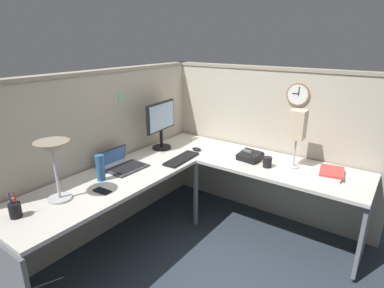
% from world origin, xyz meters
% --- Properties ---
extents(ground_plane, '(6.80, 6.80, 0.00)m').
position_xyz_m(ground_plane, '(0.00, 0.00, 0.00)').
color(ground_plane, '#2D3842').
extents(cubicle_wall_back, '(2.57, 0.12, 1.58)m').
position_xyz_m(cubicle_wall_back, '(-0.36, 0.87, 0.79)').
color(cubicle_wall_back, '#B7AD99').
rests_on(cubicle_wall_back, ground).
extents(cubicle_wall_right, '(0.12, 2.37, 1.58)m').
position_xyz_m(cubicle_wall_right, '(0.87, -0.27, 0.79)').
color(cubicle_wall_right, '#B7AD99').
rests_on(cubicle_wall_right, ground).
extents(desk, '(2.35, 2.15, 0.73)m').
position_xyz_m(desk, '(-0.15, -0.05, 0.63)').
color(desk, beige).
rests_on(desk, ground).
extents(monitor, '(0.46, 0.20, 0.50)m').
position_xyz_m(monitor, '(0.21, 0.64, 1.02)').
color(monitor, black).
rests_on(monitor, desk).
extents(laptop, '(0.35, 0.39, 0.22)m').
position_xyz_m(laptop, '(-0.39, 0.62, 0.75)').
color(laptop, '#38383D').
rests_on(laptop, desk).
extents(keyboard, '(0.44, 0.17, 0.02)m').
position_xyz_m(keyboard, '(0.06, 0.26, 0.74)').
color(keyboard, black).
rests_on(keyboard, desk).
extents(computer_mouse, '(0.06, 0.10, 0.03)m').
position_xyz_m(computer_mouse, '(0.36, 0.29, 0.75)').
color(computer_mouse, black).
rests_on(computer_mouse, desk).
extents(desk_lamp_dome, '(0.24, 0.24, 0.44)m').
position_xyz_m(desk_lamp_dome, '(-1.07, 0.51, 1.09)').
color(desk_lamp_dome, '#B7BABF').
rests_on(desk_lamp_dome, desk).
extents(pen_cup, '(0.08, 0.08, 0.18)m').
position_xyz_m(pen_cup, '(-1.38, 0.53, 0.78)').
color(pen_cup, black).
rests_on(pen_cup, desk).
extents(cell_phone, '(0.08, 0.15, 0.01)m').
position_xyz_m(cell_phone, '(-0.81, 0.36, 0.73)').
color(cell_phone, black).
rests_on(cell_phone, desk).
extents(thermos_flask, '(0.07, 0.07, 0.22)m').
position_xyz_m(thermos_flask, '(-0.68, 0.53, 0.84)').
color(thermos_flask, '#26598C').
rests_on(thermos_flask, desk).
extents(office_phone, '(0.21, 0.23, 0.11)m').
position_xyz_m(office_phone, '(0.44, -0.28, 0.77)').
color(office_phone, black).
rests_on(office_phone, desk).
extents(book_stack, '(0.30, 0.24, 0.04)m').
position_xyz_m(book_stack, '(0.52, -1.00, 0.75)').
color(book_stack, silver).
rests_on(book_stack, desk).
extents(desk_lamp_paper, '(0.13, 0.13, 0.53)m').
position_xyz_m(desk_lamp_paper, '(0.52, -0.68, 1.11)').
color(desk_lamp_paper, '#B7BABF').
rests_on(desk_lamp_paper, desk).
extents(coffee_mug, '(0.08, 0.08, 0.10)m').
position_xyz_m(coffee_mug, '(0.38, -0.48, 0.78)').
color(coffee_mug, black).
rests_on(coffee_mug, desk).
extents(wall_clock, '(0.04, 0.22, 0.22)m').
position_xyz_m(wall_clock, '(0.82, -0.56, 1.34)').
color(wall_clock, olive).
extents(pinned_note_leftmost, '(0.07, 0.00, 0.10)m').
position_xyz_m(pinned_note_leftmost, '(-0.15, 0.82, 1.31)').
color(pinned_note_leftmost, '#8CCC99').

